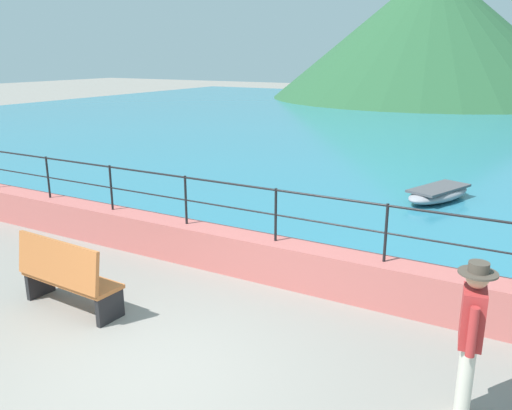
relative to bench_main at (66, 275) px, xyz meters
The scene contains 8 objects.
ground_plane 2.33m from the bench_main, 17.48° to the right, with size 120.00×120.00×0.00m, color gray.
promenade_wall 3.32m from the bench_main, 49.45° to the left, with size 20.00×0.56×0.70m, color #BC605B.
railing 3.40m from the bench_main, 49.45° to the left, with size 18.44×0.04×0.90m.
lake_water 25.26m from the bench_main, 85.10° to the left, with size 64.00×44.32×0.06m, color teal.
hill_main 42.94m from the bench_main, 95.86° to the left, with size 26.24×26.24×10.83m, color #285633.
bench_main is the anchor object (origin of this frame).
person_walking 5.54m from the bench_main, ahead, with size 0.38×0.56×1.75m.
boat_1 9.55m from the bench_main, 68.23° to the left, with size 1.63×2.47×0.36m.
Camera 1 is at (3.86, -4.16, 3.70)m, focal length 37.12 mm.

